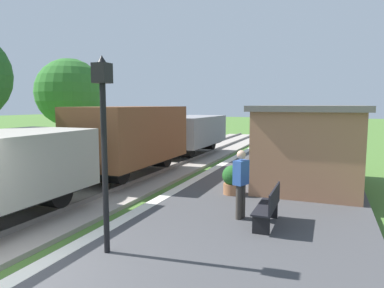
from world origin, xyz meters
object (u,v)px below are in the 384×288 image
(station_hut, at_px, (310,144))
(lamp_post_near, at_px, (103,119))
(bench_down_platform, at_px, (303,150))
(tree_trackside_far, at_px, (70,93))
(bench_near_hut, at_px, (269,206))
(person_waiting, at_px, (241,182))
(potted_planter, at_px, (232,179))
(freight_train, at_px, (131,143))

(station_hut, relative_size, lamp_post_near, 1.57)
(bench_down_platform, relative_size, tree_trackside_far, 0.26)
(bench_near_hut, xyz_separation_m, person_waiting, (-0.74, 0.27, 0.46))
(bench_down_platform, distance_m, person_waiting, 10.30)
(station_hut, xyz_separation_m, tree_trackside_far, (-13.33, 3.03, 2.08))
(person_waiting, bearing_deg, bench_down_platform, -74.45)
(bench_down_platform, bearing_deg, bench_near_hut, -90.00)
(bench_down_platform, height_order, potted_planter, potted_planter)
(person_waiting, height_order, potted_planter, person_waiting)
(bench_down_platform, bearing_deg, tree_trackside_far, -169.61)
(bench_near_hut, bearing_deg, freight_train, 146.38)
(potted_planter, xyz_separation_m, tree_trackside_far, (-11.19, 5.71, 3.01))
(bench_near_hut, height_order, person_waiting, person_waiting)
(bench_near_hut, relative_size, lamp_post_near, 0.41)
(station_hut, distance_m, bench_down_platform, 5.48)
(person_waiting, xyz_separation_m, tree_trackside_far, (-12.00, 7.93, 2.55))
(lamp_post_near, bearing_deg, freight_train, 117.93)
(bench_down_platform, distance_m, potted_planter, 8.19)
(bench_near_hut, distance_m, bench_down_platform, 10.54)
(bench_down_platform, distance_m, lamp_post_near, 13.57)
(station_hut, distance_m, tree_trackside_far, 13.82)
(lamp_post_near, height_order, tree_trackside_far, tree_trackside_far)
(freight_train, bearing_deg, lamp_post_near, -62.07)
(tree_trackside_far, bearing_deg, potted_planter, -27.02)
(bench_near_hut, bearing_deg, person_waiting, 159.82)
(station_hut, height_order, bench_down_platform, station_hut)
(freight_train, height_order, lamp_post_near, lamp_post_near)
(station_hut, height_order, lamp_post_near, lamp_post_near)
(bench_near_hut, bearing_deg, station_hut, 83.57)
(person_waiting, distance_m, potted_planter, 2.40)
(bench_down_platform, xyz_separation_m, lamp_post_near, (-2.64, -13.15, 2.08))
(bench_near_hut, relative_size, potted_planter, 1.64)
(station_hut, height_order, person_waiting, station_hut)
(person_waiting, xyz_separation_m, lamp_post_near, (-1.90, -2.89, 1.62))
(station_hut, relative_size, person_waiting, 3.39)
(freight_train, bearing_deg, tree_trackside_far, 148.09)
(potted_planter, relative_size, tree_trackside_far, 0.16)
(lamp_post_near, relative_size, tree_trackside_far, 0.65)
(person_waiting, relative_size, lamp_post_near, 0.46)
(freight_train, xyz_separation_m, tree_trackside_far, (-6.53, 4.07, 2.23))
(potted_planter, relative_size, lamp_post_near, 0.25)
(bench_down_platform, bearing_deg, lamp_post_near, -101.35)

